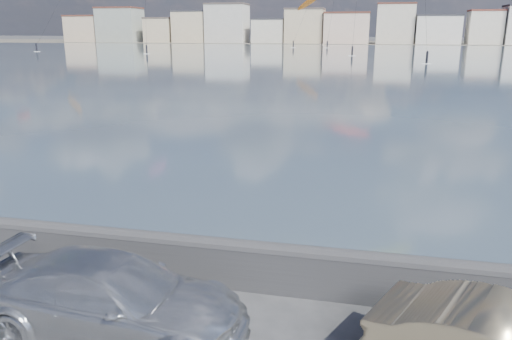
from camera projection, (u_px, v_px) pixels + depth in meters
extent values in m
cube|color=#2C3A51|center=(353.00, 58.00, 93.98)|extent=(500.00, 177.00, 0.00)
cube|color=#4C473D|center=(363.00, 43.00, 195.79)|extent=(500.00, 60.00, 0.00)
cube|color=#28282B|center=(196.00, 263.00, 10.53)|extent=(400.00, 0.35, 0.90)
cylinder|color=#28282B|center=(196.00, 244.00, 10.40)|extent=(400.00, 0.36, 0.36)
cube|color=#CCB293|center=(86.00, 29.00, 205.06)|extent=(14.00, 11.00, 10.00)
cube|color=#562D23|center=(85.00, 16.00, 203.61)|extent=(14.28, 11.22, 0.60)
cube|color=gray|center=(120.00, 26.00, 201.36)|extent=(16.00, 12.00, 13.00)
cube|color=#562D23|center=(119.00, 8.00, 199.50)|extent=(16.32, 12.24, 0.60)
cube|color=beige|center=(161.00, 31.00, 198.19)|extent=(11.00, 10.00, 9.00)
cube|color=#4C423D|center=(160.00, 18.00, 196.88)|extent=(11.22, 10.20, 0.60)
cube|color=beige|center=(192.00, 27.00, 195.09)|extent=(13.00, 11.00, 11.50)
cube|color=#2D2D33|center=(191.00, 11.00, 193.44)|extent=(13.26, 11.22, 0.60)
cube|color=beige|center=(227.00, 24.00, 191.67)|extent=(15.00, 12.00, 14.00)
cube|color=#4C423D|center=(227.00, 4.00, 189.68)|extent=(15.30, 12.24, 0.60)
cube|color=beige|center=(269.00, 32.00, 188.92)|extent=(12.00, 10.00, 8.50)
cube|color=#2D2D33|center=(269.00, 19.00, 187.68)|extent=(12.24, 10.20, 0.60)
cube|color=beige|center=(305.00, 27.00, 185.58)|extent=(14.00, 11.00, 12.00)
cube|color=#4C423D|center=(305.00, 9.00, 183.86)|extent=(14.28, 11.22, 0.60)
cube|color=beige|center=(347.00, 29.00, 182.50)|extent=(16.00, 13.00, 10.50)
cube|color=#562D23|center=(348.00, 13.00, 180.98)|extent=(16.32, 13.26, 0.60)
cube|color=beige|center=(395.00, 24.00, 178.48)|extent=(13.00, 10.00, 13.50)
cube|color=#562D23|center=(397.00, 4.00, 176.56)|extent=(13.26, 10.20, 0.60)
cube|color=white|center=(437.00, 30.00, 175.95)|extent=(15.00, 12.00, 9.50)
cube|color=#2D2D33|center=(439.00, 15.00, 174.57)|extent=(15.30, 12.24, 0.60)
cube|color=silver|center=(484.00, 28.00, 172.45)|extent=(11.00, 9.00, 11.00)
cube|color=brown|center=(487.00, 10.00, 170.87)|extent=(11.22, 9.18, 0.60)
imported|color=silver|center=(112.00, 298.00, 8.67)|extent=(4.93, 2.14, 1.41)
cube|color=white|center=(426.00, 64.00, 76.91)|extent=(1.40, 0.42, 0.08)
cylinder|color=black|center=(427.00, 58.00, 76.66)|extent=(0.36, 0.36, 1.70)
sphere|color=black|center=(428.00, 52.00, 76.42)|extent=(0.28, 0.28, 0.28)
cube|color=white|center=(327.00, 48.00, 141.17)|extent=(1.40, 0.42, 0.08)
cylinder|color=black|center=(327.00, 45.00, 140.93)|extent=(0.36, 0.36, 1.70)
sphere|color=black|center=(327.00, 41.00, 140.68)|extent=(0.28, 0.28, 0.28)
cylinder|color=black|center=(334.00, 3.00, 140.49)|extent=(2.19, 6.17, 21.96)
cube|color=white|center=(37.00, 52.00, 117.91)|extent=(1.40, 0.42, 0.08)
cylinder|color=black|center=(36.00, 48.00, 117.67)|extent=(0.36, 0.36, 1.70)
sphere|color=black|center=(36.00, 44.00, 117.42)|extent=(0.28, 0.28, 0.28)
cylinder|color=black|center=(50.00, 19.00, 120.24)|extent=(2.38, 9.92, 12.65)
cube|color=white|center=(147.00, 54.00, 107.45)|extent=(1.40, 0.42, 0.08)
cylinder|color=black|center=(147.00, 49.00, 107.20)|extent=(0.36, 0.36, 1.70)
sphere|color=black|center=(146.00, 45.00, 106.96)|extent=(0.28, 0.28, 0.28)
cube|color=white|center=(352.00, 56.00, 99.44)|extent=(1.40, 0.42, 0.08)
cylinder|color=black|center=(352.00, 51.00, 99.20)|extent=(0.36, 0.36, 1.70)
sphere|color=black|center=(352.00, 46.00, 98.95)|extent=(0.28, 0.28, 0.28)
cylinder|color=black|center=(356.00, 9.00, 101.25)|extent=(0.28, 9.25, 15.80)
ellipsoid|color=orange|center=(309.00, 2.00, 149.86)|extent=(9.46, 7.02, 5.79)
cube|color=white|center=(293.00, 48.00, 142.89)|extent=(1.40, 0.42, 0.08)
cylinder|color=black|center=(293.00, 44.00, 142.64)|extent=(0.36, 0.36, 1.70)
sphere|color=black|center=(293.00, 41.00, 142.39)|extent=(0.28, 0.28, 0.28)
cylinder|color=black|center=(302.00, 22.00, 146.20)|extent=(2.88, 11.88, 11.78)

